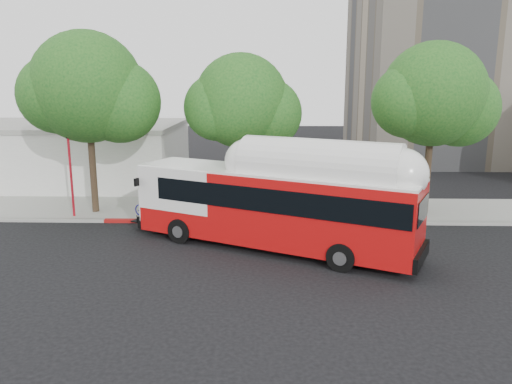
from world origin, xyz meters
TOP-DOWN VIEW (x-y plane):
  - ground at (0.00, 0.00)m, footprint 120.00×120.00m
  - sidewalk at (0.00, 6.50)m, footprint 60.00×5.00m
  - curb_strip at (0.00, 3.90)m, footprint 60.00×0.30m
  - red_curb_segment at (-3.00, 3.90)m, footprint 10.00×0.32m
  - street_tree_left at (-8.53, 5.56)m, footprint 6.67×5.80m
  - street_tree_mid at (-0.59, 6.06)m, footprint 5.75×5.00m
  - street_tree_right at (9.44, 5.86)m, footprint 6.21×5.40m
  - low_commercial_bldg at (-14.00, 14.00)m, footprint 16.20×10.20m
  - transit_bus at (0.75, -0.01)m, footprint 13.00×7.79m
  - signal_pole at (-9.82, 4.51)m, footprint 0.13×0.43m

SIDE VIEW (x-z plane):
  - ground at x=0.00m, z-range 0.00..0.00m
  - sidewalk at x=0.00m, z-range 0.00..0.15m
  - curb_strip at x=0.00m, z-range 0.00..0.15m
  - red_curb_segment at x=-3.00m, z-range 0.00..0.16m
  - transit_bus at x=0.75m, z-range -0.13..3.81m
  - low_commercial_bldg at x=-14.00m, z-range 0.03..4.28m
  - signal_pole at x=-9.82m, z-range 0.06..4.61m
  - street_tree_mid at x=-0.59m, z-range 1.60..10.22m
  - street_tree_right at x=9.44m, z-range 1.67..10.85m
  - street_tree_left at x=-8.53m, z-range 1.73..11.47m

